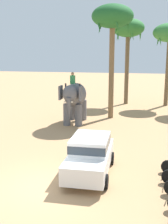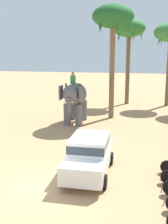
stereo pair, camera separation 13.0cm
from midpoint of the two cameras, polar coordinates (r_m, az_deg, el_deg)
ground_plane at (r=11.97m, az=-7.84°, el=-14.54°), size 120.00×120.00×0.00m
car_sedan_foreground at (r=12.62m, az=0.94°, el=-8.37°), size 1.91×4.12×1.70m
elephant_with_mahout at (r=21.06m, az=-2.09°, el=3.00°), size 1.66×3.88×3.88m
palm_tree_near_hut at (r=29.26m, az=8.72°, el=15.89°), size 3.20×3.20×8.46m
palm_tree_far_back at (r=22.80m, az=5.58°, el=17.92°), size 3.20×3.20×8.83m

